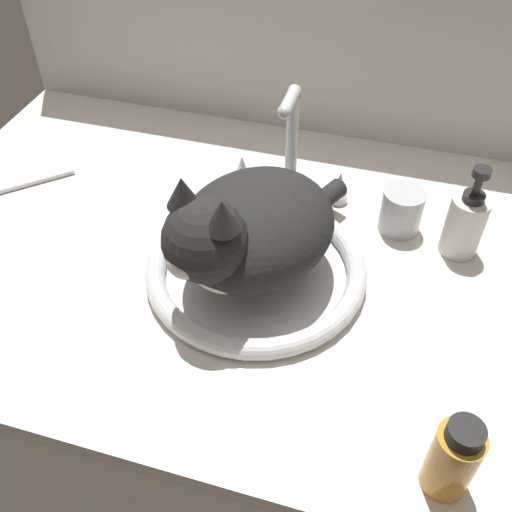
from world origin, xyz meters
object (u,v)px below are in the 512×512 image
(cat, at_px, (246,231))
(toothbrush, at_px, (20,185))
(metal_jar, at_px, (401,211))
(soap_pump_bottle, at_px, (465,223))
(amber_bottle, at_px, (453,458))
(sink_basin, at_px, (256,269))
(faucet, at_px, (290,158))

(cat, height_order, toothbrush, cat)
(metal_jar, xyz_separation_m, soap_pump_bottle, (0.09, -0.03, 0.02))
(amber_bottle, relative_size, toothbrush, 0.83)
(soap_pump_bottle, bearing_deg, amber_bottle, -90.03)
(sink_basin, xyz_separation_m, soap_pump_bottle, (0.29, 0.14, 0.04))
(faucet, bearing_deg, cat, -92.27)
(soap_pump_bottle, bearing_deg, cat, -151.72)
(faucet, distance_m, soap_pump_bottle, 0.30)
(sink_basin, bearing_deg, soap_pump_bottle, 26.05)
(sink_basin, relative_size, amber_bottle, 2.85)
(sink_basin, xyz_separation_m, faucet, (0.00, 0.20, 0.06))
(sink_basin, distance_m, cat, 0.09)
(soap_pump_bottle, height_order, toothbrush, soap_pump_bottle)
(faucet, relative_size, soap_pump_bottle, 1.32)
(faucet, xyz_separation_m, metal_jar, (0.19, -0.04, -0.04))
(amber_bottle, height_order, toothbrush, amber_bottle)
(cat, bearing_deg, faucet, 87.73)
(sink_basin, distance_m, faucet, 0.21)
(amber_bottle, xyz_separation_m, soap_pump_bottle, (0.00, 0.39, 0.00))
(amber_bottle, bearing_deg, toothbrush, 155.73)
(amber_bottle, distance_m, toothbrush, 0.82)
(sink_basin, bearing_deg, cat, -115.03)
(amber_bottle, bearing_deg, sink_basin, 139.21)
(sink_basin, relative_size, toothbrush, 2.36)
(soap_pump_bottle, relative_size, toothbrush, 1.11)
(faucet, distance_m, cat, 0.23)
(sink_basin, bearing_deg, metal_jar, 40.90)
(cat, height_order, soap_pump_bottle, cat)
(toothbrush, bearing_deg, faucet, 14.11)
(sink_basin, height_order, amber_bottle, amber_bottle)
(soap_pump_bottle, bearing_deg, metal_jar, 164.26)
(cat, distance_m, soap_pump_bottle, 0.34)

